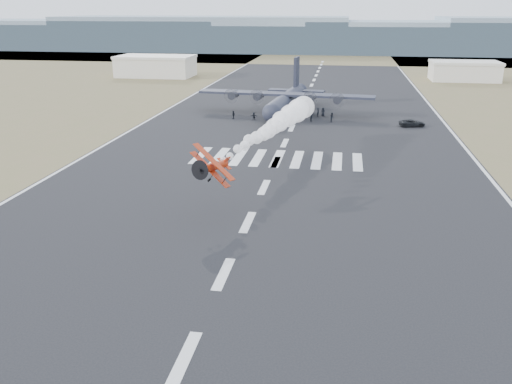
% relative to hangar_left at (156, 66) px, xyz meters
% --- Properties ---
extents(ground, '(500.00, 500.00, 0.00)m').
position_rel_hangar_left_xyz_m(ground, '(52.00, -145.00, -3.41)').
color(ground, black).
rests_on(ground, ground).
extents(scrub_far, '(500.00, 80.00, 0.00)m').
position_rel_hangar_left_xyz_m(scrub_far, '(52.00, 85.00, -3.41)').
color(scrub_far, brown).
rests_on(scrub_far, ground).
extents(runway_markings, '(60.00, 260.00, 0.01)m').
position_rel_hangar_left_xyz_m(runway_markings, '(52.00, -85.00, -3.40)').
color(runway_markings, silver).
rests_on(runway_markings, ground).
extents(ridge_seg_b, '(150.00, 50.00, 15.00)m').
position_rel_hangar_left_xyz_m(ridge_seg_b, '(-78.00, 115.00, 4.09)').
color(ridge_seg_b, gray).
rests_on(ridge_seg_b, ground).
extents(ridge_seg_c, '(150.00, 50.00, 17.00)m').
position_rel_hangar_left_xyz_m(ridge_seg_c, '(-13.00, 115.00, 5.09)').
color(ridge_seg_c, gray).
rests_on(ridge_seg_c, ground).
extents(ridge_seg_d, '(150.00, 50.00, 13.00)m').
position_rel_hangar_left_xyz_m(ridge_seg_d, '(52.00, 115.00, 3.09)').
color(ridge_seg_d, gray).
rests_on(ridge_seg_d, ground).
extents(ridge_seg_e, '(150.00, 50.00, 15.00)m').
position_rel_hangar_left_xyz_m(ridge_seg_e, '(117.00, 115.00, 4.09)').
color(ridge_seg_e, gray).
rests_on(ridge_seg_e, ground).
extents(hangar_left, '(24.50, 14.50, 6.70)m').
position_rel_hangar_left_xyz_m(hangar_left, '(0.00, 0.00, 0.00)').
color(hangar_left, beige).
rests_on(hangar_left, ground).
extents(hangar_right, '(20.50, 12.50, 5.90)m').
position_rel_hangar_left_xyz_m(hangar_right, '(98.00, 5.00, -0.40)').
color(hangar_right, beige).
rests_on(hangar_right, ground).
extents(aerobatic_biplane, '(4.99, 5.42, 4.52)m').
position_rel_hangar_left_xyz_m(aerobatic_biplane, '(47.98, -119.82, 2.26)').
color(aerobatic_biplane, '#B22E0B').
extents(smoke_trail, '(8.50, 35.80, 3.71)m').
position_rel_hangar_left_xyz_m(smoke_trail, '(53.41, -90.91, 2.54)').
color(smoke_trail, white).
extents(transport_aircraft, '(37.90, 31.14, 10.93)m').
position_rel_hangar_left_xyz_m(transport_aircraft, '(49.34, -57.15, -0.59)').
color(transport_aircraft, '#222433').
rests_on(transport_aircraft, ground).
extents(support_vehicle, '(5.27, 3.24, 1.36)m').
position_rel_hangar_left_xyz_m(support_vehicle, '(74.73, -67.84, -2.73)').
color(support_vehicle, black).
rests_on(support_vehicle, ground).
extents(crew_a, '(0.83, 0.79, 1.79)m').
position_rel_hangar_left_xyz_m(crew_a, '(50.76, -60.91, -2.51)').
color(crew_a, black).
rests_on(crew_a, ground).
extents(crew_b, '(0.59, 0.84, 1.61)m').
position_rel_hangar_left_xyz_m(crew_b, '(55.34, -65.89, -2.60)').
color(crew_b, black).
rests_on(crew_b, ground).
extents(crew_c, '(1.24, 0.69, 1.82)m').
position_rel_hangar_left_xyz_m(crew_c, '(48.44, -63.00, -2.50)').
color(crew_c, black).
rests_on(crew_c, ground).
extents(crew_d, '(1.03, 1.07, 1.68)m').
position_rel_hangar_left_xyz_m(crew_d, '(39.29, -65.95, -2.57)').
color(crew_d, black).
rests_on(crew_d, ground).
extents(crew_e, '(0.94, 0.64, 1.81)m').
position_rel_hangar_left_xyz_m(crew_e, '(57.35, -60.18, -2.50)').
color(crew_e, black).
rests_on(crew_e, ground).
extents(crew_f, '(1.48, 0.55, 1.57)m').
position_rel_hangar_left_xyz_m(crew_f, '(43.65, -66.52, -2.62)').
color(crew_f, black).
rests_on(crew_f, ground).
extents(crew_g, '(0.69, 0.78, 1.82)m').
position_rel_hangar_left_xyz_m(crew_g, '(56.33, -60.85, -2.50)').
color(crew_g, black).
rests_on(crew_g, ground).
extents(crew_h, '(0.69, 0.98, 1.88)m').
position_rel_hangar_left_xyz_m(crew_h, '(59.37, -65.96, -2.47)').
color(crew_h, black).
rests_on(crew_h, ground).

